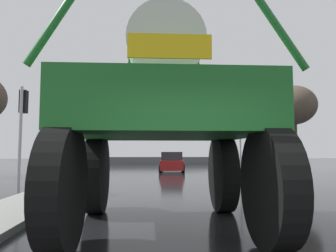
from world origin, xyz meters
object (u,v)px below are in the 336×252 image
bare_tree_right (293,106)px  streetlight_far_right (242,123)px  traffic_signal_far_left (85,139)px  oversize_sprayer (164,119)px  traffic_signal_near_left (23,116)px  traffic_signal_near_right (289,129)px  streetlight_far_left (45,112)px  sedan_ahead (172,162)px

bare_tree_right → streetlight_far_right: bearing=108.7°
traffic_signal_far_left → streetlight_far_right: (13.28, -1.45, 1.39)m
oversize_sprayer → traffic_signal_near_left: oversize_sprayer is taller
oversize_sprayer → streetlight_far_right: bearing=-20.4°
oversize_sprayer → streetlight_far_right: 21.80m
traffic_signal_near_left → traffic_signal_near_right: 10.11m
streetlight_far_right → bare_tree_right: streetlight_far_right is taller
streetlight_far_right → traffic_signal_far_left: bearing=173.8°
traffic_signal_far_left → streetlight_far_left: (-3.08, -1.28, 2.18)m
traffic_signal_near_right → traffic_signal_near_left: bearing=-179.9°
traffic_signal_near_left → traffic_signal_far_left: bearing=91.7°
streetlight_far_right → traffic_signal_near_left: bearing=-131.3°
traffic_signal_near_left → streetlight_far_left: (-3.57, 14.72, 1.96)m
bare_tree_right → traffic_signal_near_left: bearing=-148.4°
oversize_sprayer → sedan_ahead: (1.88, 18.49, -1.43)m
streetlight_far_left → streetlight_far_right: bearing=-0.6°
traffic_signal_near_right → oversize_sprayer: bearing=-133.1°
traffic_signal_near_right → streetlight_far_left: streetlight_far_left is taller
traffic_signal_near_right → bare_tree_right: 10.35m
streetlight_far_right → bare_tree_right: (1.86, -5.52, 0.63)m
bare_tree_right → traffic_signal_far_left: bearing=155.3°
oversize_sprayer → traffic_signal_near_right: oversize_sprayer is taller
traffic_signal_near_left → streetlight_far_right: bearing=48.7°
traffic_signal_near_right → bare_tree_right: size_ratio=0.54×
traffic_signal_near_right → streetlight_far_right: 14.87m
traffic_signal_near_right → streetlight_far_right: size_ratio=0.46×
streetlight_far_left → bare_tree_right: (18.22, -5.69, -0.15)m
sedan_ahead → traffic_signal_far_left: bearing=72.0°
traffic_signal_near_right → traffic_signal_far_left: 19.18m
sedan_ahead → traffic_signal_near_right: traffic_signal_near_right is taller
oversize_sprayer → bare_tree_right: bare_tree_right is taller
traffic_signal_near_right → bare_tree_right: bare_tree_right is taller
oversize_sprayer → traffic_signal_far_left: size_ratio=1.46×
traffic_signal_far_left → streetlight_far_right: streetlight_far_right is taller
traffic_signal_near_left → streetlight_far_right: streetlight_far_right is taller
sedan_ahead → traffic_signal_near_left: (-6.68, -12.83, 2.11)m
oversize_sprayer → traffic_signal_far_left: (-5.29, 21.65, 0.46)m
traffic_signal_near_left → streetlight_far_left: 15.27m
traffic_signal_far_left → streetlight_far_left: bearing=-157.4°
oversize_sprayer → sedan_ahead: size_ratio=1.22×
oversize_sprayer → bare_tree_right: 17.85m
streetlight_far_left → bare_tree_right: streetlight_far_left is taller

